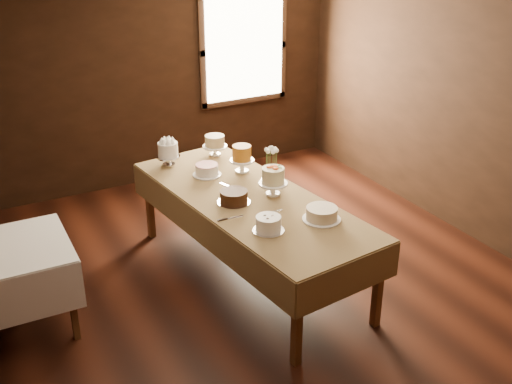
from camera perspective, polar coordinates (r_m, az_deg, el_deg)
The scene contains 20 objects.
floor at distance 5.87m, azimuth 0.94°, elevation -9.18°, with size 5.00×6.00×0.01m, color black.
wall_back at distance 7.85m, azimuth -9.88°, elevation 10.61°, with size 5.00×0.02×2.80m, color black.
wall_right at distance 6.74m, azimuth 20.09°, elevation 7.09°, with size 0.02×6.00×2.80m, color black.
window at distance 8.24m, azimuth -1.08°, elevation 13.06°, with size 1.10×0.05×1.30m, color #FFEABF.
display_table at distance 5.73m, azimuth -0.58°, elevation -1.06°, with size 1.37×2.83×0.85m.
side_table at distance 5.44m, azimuth -21.65°, elevation -5.65°, with size 0.93×0.93×0.78m.
cake_meringue at distance 6.43m, azimuth -8.10°, elevation 3.42°, with size 0.28×0.28×0.26m.
cake_speckled at distance 6.65m, azimuth -3.81°, elevation 4.24°, with size 0.27×0.27×0.23m.
cake_lattice at distance 6.17m, azimuth -4.56°, elevation 1.99°, with size 0.29×0.29×0.11m.
cake_caramel at distance 6.21m, azimuth -1.31°, elevation 2.94°, with size 0.26×0.26×0.29m.
cake_chocolate at distance 5.57m, azimuth -2.06°, elevation -0.48°, with size 0.31×0.31×0.12m.
cake_flowers at distance 5.71m, azimuth 1.58°, elevation 0.87°, with size 0.27×0.27×0.28m.
cake_swirl at distance 5.08m, azimuth 1.15°, elevation -3.02°, with size 0.27×0.27×0.14m.
cake_cream at distance 5.30m, azimuth 6.08°, elevation -2.04°, with size 0.38×0.38×0.12m.
cake_server_a at distance 5.44m, azimuth 1.75°, elevation -1.78°, with size 0.24×0.03×0.01m, color silver.
cake_server_c at distance 5.95m, azimuth -2.82°, elevation 0.66°, with size 0.24×0.03×0.01m, color silver.
cake_server_d at distance 6.10m, azimuth 0.63°, elevation 1.31°, with size 0.24×0.03×0.01m, color silver.
cake_server_e at distance 5.33m, azimuth -1.91°, elevation -2.33°, with size 0.24×0.03×0.01m, color silver.
flower_vase at distance 6.02m, azimuth 1.42°, elevation 1.65°, with size 0.13×0.13×0.14m, color #2D2823.
flower_bouquet at distance 5.94m, azimuth 1.44°, elevation 3.33°, with size 0.14×0.14×0.20m, color white, non-canonical shape.
Camera 1 is at (-2.38, -4.24, 3.29)m, focal length 43.36 mm.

